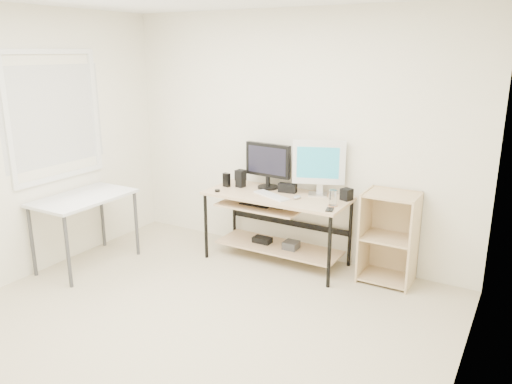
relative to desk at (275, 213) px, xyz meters
The scene contains 16 objects.
room 1.80m from the desk, 93.95° to the right, with size 4.01×4.01×2.62m.
desk is the anchor object (origin of this frame).
side_table 1.97m from the desk, 147.35° to the right, with size 0.60×1.00×0.75m.
shelf_unit 1.19m from the desk, ahead, with size 0.50×0.40×0.90m.
black_monitor 0.54m from the desk, 137.30° to the left, with size 0.54×0.22×0.49m.
white_imac 0.70m from the desk, 24.64° to the left, with size 0.52×0.24×0.57m.
keyboard 0.24m from the desk, 84.77° to the right, with size 0.45×0.12×0.02m, color silver.
mouse 0.36m from the desk, ahead, with size 0.06×0.10×0.03m, color #ADADB2.
center_speaker 0.30m from the desk, 54.84° to the left, with size 0.19×0.08×0.09m, color black.
speaker_left 0.55m from the desk, behind, with size 0.10×0.10×0.19m.
speaker_right 0.78m from the desk, 12.90° to the left, with size 0.10×0.10×0.12m, color black.
audio_controller 0.66m from the desk, behind, with size 0.08×0.05×0.15m, color black.
volume_puck 0.65m from the desk, 157.81° to the right, with size 0.06×0.06×0.02m, color black.
smartphone 0.76m from the desk, 17.68° to the right, with size 0.07×0.12×0.01m, color black.
coaster 0.71m from the desk, ahead, with size 0.10×0.10×0.01m, color #A06948.
drinking_glass 0.74m from the desk, ahead, with size 0.08×0.08×0.15m, color white.
Camera 1 is at (2.29, -2.74, 2.19)m, focal length 35.00 mm.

